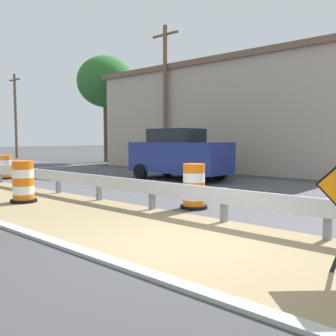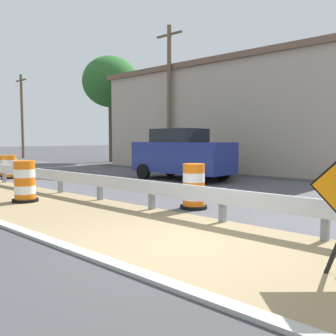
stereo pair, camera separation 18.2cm
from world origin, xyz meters
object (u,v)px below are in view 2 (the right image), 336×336
traffic_barrel_mid (10,168)px  car_trailing_near_lane (182,154)px  utility_pole_mid (22,115)px  traffic_barrel_close (25,183)px  traffic_barrel_nearest (194,188)px  utility_pole_near (169,96)px

traffic_barrel_mid → car_trailing_near_lane: 7.48m
traffic_barrel_mid → utility_pole_mid: utility_pole_mid is taller
traffic_barrel_close → utility_pole_mid: 25.13m
traffic_barrel_close → traffic_barrel_mid: size_ratio=1.10×
traffic_barrel_nearest → utility_pole_near: utility_pole_near is taller
traffic_barrel_nearest → car_trailing_near_lane: size_ratio=0.25×
utility_pole_mid → traffic_barrel_close: bearing=-115.9°
traffic_barrel_nearest → traffic_barrel_mid: (0.04, 10.20, -0.04)m
traffic_barrel_mid → utility_pole_mid: bearing=62.3°
car_trailing_near_lane → traffic_barrel_mid: bearing=-142.1°
traffic_barrel_nearest → traffic_barrel_close: bearing=120.1°
car_trailing_near_lane → utility_pole_mid: utility_pole_mid is taller
traffic_barrel_nearest → traffic_barrel_close: traffic_barrel_close is taller
traffic_barrel_mid → car_trailing_near_lane: bearing=-50.9°
traffic_barrel_nearest → utility_pole_mid: bearing=72.1°
traffic_barrel_nearest → traffic_barrel_mid: traffic_barrel_nearest is taller
traffic_barrel_nearest → utility_pole_near: 12.26m
utility_pole_near → utility_pole_mid: size_ratio=1.07×
traffic_barrel_close → traffic_barrel_mid: 6.62m
traffic_barrel_mid → utility_pole_near: size_ratio=0.13×
utility_pole_mid → car_trailing_near_lane: bearing=-99.8°
utility_pole_near → traffic_barrel_close: bearing=-157.8°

